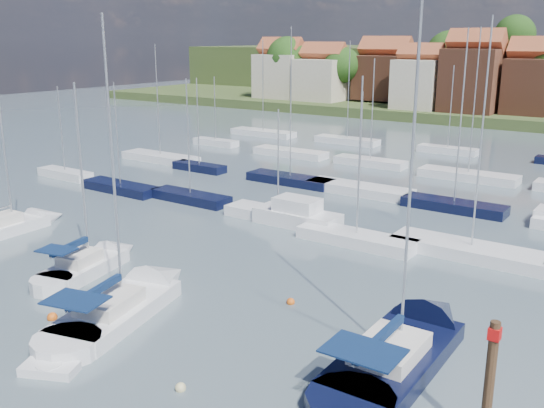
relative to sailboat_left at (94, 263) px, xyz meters
The scene contains 11 objects.
ground 37.01m from the sailboat_left, 72.72° to the left, with size 260.00×260.00×0.00m, color #485762.
sailboat_left is the anchor object (origin of this frame).
sailboat_centre 6.78m from the sailboat_left, 21.27° to the right, with size 6.16×12.90×16.91m.
sailboat_navy 20.84m from the sailboat_left, ahead, with size 3.76×13.76×18.91m.
sailboat_far 11.64m from the sailboat_left, 169.53° to the left, with size 2.89×9.30×12.30m.
tender 12.69m from the sailboat_left, 48.18° to the right, with size 2.73×2.08×0.53m.
timber_piling 25.99m from the sailboat_left, ahead, with size 0.40×0.40×7.24m.
buoy_c 7.25m from the sailboat_left, 56.81° to the right, with size 0.54×0.54×0.54m, color #D85914.
buoy_d 15.84m from the sailboat_left, 26.74° to the right, with size 0.47×0.47×0.47m, color beige.
buoy_e 13.55m from the sailboat_left, 11.70° to the left, with size 0.47×0.47×0.47m, color #D85914.
marina_field 33.10m from the sailboat_left, 67.07° to the left, with size 79.62×41.41×15.93m.
Camera 1 is at (19.19, -18.80, 14.36)m, focal length 40.00 mm.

